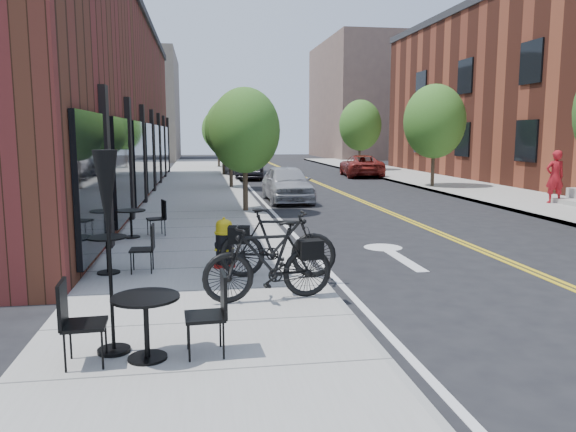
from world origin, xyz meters
TOP-DOWN VIEW (x-y plane):
  - ground at (0.00, 0.00)m, footprint 120.00×120.00m
  - sidewalk_near at (-2.00, 10.00)m, footprint 4.00×70.00m
  - sidewalk_far at (10.00, 10.00)m, footprint 4.00×70.00m
  - building_near at (-6.50, 14.00)m, footprint 5.00×28.00m
  - bg_building_left at (-8.00, 48.00)m, footprint 8.00×14.00m
  - bg_building_right at (16.00, 50.00)m, footprint 10.00×16.00m
  - tree_near_a at (-0.60, 9.00)m, footprint 2.20×2.20m
  - tree_near_b at (-0.60, 17.00)m, footprint 2.30×2.30m
  - tree_near_c at (-0.60, 25.00)m, footprint 2.10×2.10m
  - tree_near_d at (-0.60, 33.00)m, footprint 2.40×2.40m
  - tree_far_b at (8.60, 16.00)m, footprint 2.80×2.80m
  - tree_far_c at (8.60, 28.00)m, footprint 2.80×2.80m
  - fire_hydrant at (-1.60, 1.49)m, footprint 0.50×0.50m
  - bicycle_left at (-1.06, -0.67)m, footprint 1.97×0.77m
  - bicycle_right at (-0.75, 0.60)m, footprint 2.01×0.86m
  - bistro_set_a at (-2.60, -2.60)m, footprint 1.68×0.76m
  - bistro_set_b at (-3.60, 1.33)m, footprint 1.55×0.68m
  - bistro_set_c at (-3.60, 4.74)m, footprint 1.59×0.83m
  - patio_umbrella at (-2.98, -2.35)m, footprint 0.36×0.36m
  - parked_car_a at (1.20, 12.08)m, footprint 1.63×4.00m
  - parked_car_b at (0.80, 22.88)m, footprint 1.97×4.41m
  - parked_car_c at (0.80, 27.15)m, footprint 2.83×5.79m
  - parked_car_far at (7.40, 23.51)m, footprint 2.60×4.77m
  - pedestrian at (10.14, 9.22)m, footprint 0.69×0.47m

SIDE VIEW (x-z plane):
  - ground at x=0.00m, z-range 0.00..0.00m
  - sidewalk_near at x=-2.00m, z-range 0.00..0.12m
  - sidewalk_far at x=10.00m, z-range 0.00..0.12m
  - bistro_set_b at x=-3.60m, z-range 0.12..0.96m
  - bistro_set_c at x=-3.60m, z-range 0.12..0.96m
  - fire_hydrant at x=-1.60m, z-range 0.10..1.00m
  - bistro_set_a at x=-2.60m, z-range 0.12..1.02m
  - parked_car_far at x=7.40m, z-range 0.00..1.27m
  - parked_car_a at x=1.20m, z-range 0.00..1.36m
  - bicycle_left at x=-1.06m, z-range 0.12..1.27m
  - parked_car_b at x=0.80m, z-range 0.00..1.41m
  - bicycle_right at x=-0.75m, z-range 0.12..1.29m
  - parked_car_c at x=0.80m, z-range 0.00..1.62m
  - pedestrian at x=10.14m, z-range 0.12..1.95m
  - patio_umbrella at x=-2.98m, z-range 0.60..2.83m
  - tree_near_c at x=-0.60m, z-range 0.69..4.37m
  - tree_near_a at x=-0.60m, z-range 0.70..4.51m
  - tree_near_b at x=-0.60m, z-range 0.72..4.70m
  - tree_near_d at x=-0.60m, z-range 0.73..4.85m
  - tree_far_b at x=8.60m, z-range 0.75..5.37m
  - tree_far_c at x=8.60m, z-range 0.75..5.37m
  - building_near at x=-6.50m, z-range 0.00..7.00m
  - bg_building_left at x=-8.00m, z-range 0.00..10.00m
  - bg_building_right at x=16.00m, z-range 0.00..12.00m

